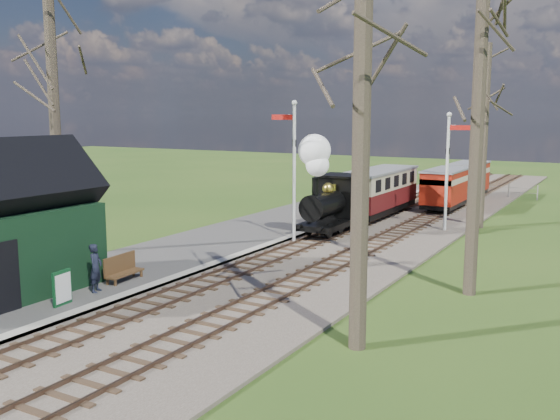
{
  "coord_description": "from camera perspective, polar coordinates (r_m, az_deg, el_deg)",
  "views": [
    {
      "loc": [
        12.09,
        -7.54,
        5.68
      ],
      "look_at": [
        -0.92,
        15.15,
        1.6
      ],
      "focal_mm": 40.0,
      "sensor_mm": 36.0,
      "label": 1
    }
  ],
  "objects": [
    {
      "name": "red_carriage_a",
      "position": [
        37.36,
        14.92,
        1.96
      ],
      "size": [
        1.87,
        4.64,
        1.97
      ],
      "color": "black",
      "rests_on": "ground"
    },
    {
      "name": "distant_hills",
      "position": [
        75.93,
        20.66,
        -8.47
      ],
      "size": [
        114.4,
        48.0,
        22.02
      ],
      "color": "#385B23",
      "rests_on": "ground"
    },
    {
      "name": "track_near",
      "position": [
        32.4,
        7.45,
        -1.12
      ],
      "size": [
        1.6,
        60.0,
        0.15
      ],
      "color": "brown",
      "rests_on": "ground"
    },
    {
      "name": "ballast_bed",
      "position": [
        31.95,
        9.61,
        -1.41
      ],
      "size": [
        8.0,
        60.0,
        0.1
      ],
      "primitive_type": "cube",
      "color": "brown",
      "rests_on": "ground"
    },
    {
      "name": "fence_line",
      "position": [
        45.4,
        14.59,
        2.09
      ],
      "size": [
        12.6,
        0.08,
        1.0
      ],
      "color": "slate",
      "rests_on": "ground"
    },
    {
      "name": "person",
      "position": [
        20.11,
        -16.5,
        -5.1
      ],
      "size": [
        0.53,
        0.64,
        1.51
      ],
      "primitive_type": "imported",
      "rotation": [
        0.0,
        0.0,
        1.93
      ],
      "color": "black",
      "rests_on": "platform"
    },
    {
      "name": "semaphore_far",
      "position": [
        30.62,
        15.18,
        4.2
      ],
      "size": [
        1.22,
        0.24,
        5.72
      ],
      "color": "silver",
      "rests_on": "ground"
    },
    {
      "name": "coping_strip",
      "position": [
        25.92,
        -1.81,
        -3.56
      ],
      "size": [
        0.4,
        44.0,
        0.21
      ],
      "primitive_type": "cube",
      "color": "#B2AD9E",
      "rests_on": "ground"
    },
    {
      "name": "red_carriage_b",
      "position": [
        42.67,
        16.84,
        2.7
      ],
      "size": [
        1.87,
        4.64,
        1.97
      ],
      "color": "black",
      "rests_on": "ground"
    },
    {
      "name": "semaphore_near",
      "position": [
        26.9,
        1.18,
        4.48
      ],
      "size": [
        1.22,
        0.24,
        6.22
      ],
      "color": "silver",
      "rests_on": "ground"
    },
    {
      "name": "bench",
      "position": [
        21.3,
        -14.26,
        -5.2
      ],
      "size": [
        0.53,
        1.53,
        0.86
      ],
      "color": "#4E341B",
      "rests_on": "platform"
    },
    {
      "name": "locomotive",
      "position": [
        28.66,
        4.61,
        1.68
      ],
      "size": [
        1.83,
        4.27,
        4.58
      ],
      "color": "black",
      "rests_on": "ground"
    },
    {
      "name": "track_far",
      "position": [
        31.53,
        11.83,
        -1.52
      ],
      "size": [
        1.6,
        60.0,
        0.15
      ],
      "color": "brown",
      "rests_on": "ground"
    },
    {
      "name": "platform",
      "position": [
        27.17,
        -5.95,
        -3.03
      ],
      "size": [
        5.0,
        44.0,
        0.2
      ],
      "primitive_type": "cube",
      "color": "#474442",
      "rests_on": "ground"
    },
    {
      "name": "sign_board",
      "position": [
        19.09,
        -19.29,
        -6.74
      ],
      "size": [
        0.17,
        0.7,
        1.02
      ],
      "color": "#0E421E",
      "rests_on": "platform"
    },
    {
      "name": "bare_trees",
      "position": [
        20.67,
        -1.57,
        7.55
      ],
      "size": [
        15.51,
        22.39,
        12.0
      ],
      "color": "#382D23",
      "rests_on": "ground"
    },
    {
      "name": "coach",
      "position": [
        34.27,
        8.95,
        1.83
      ],
      "size": [
        2.14,
        7.33,
        2.25
      ],
      "color": "black",
      "rests_on": "ground"
    }
  ]
}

